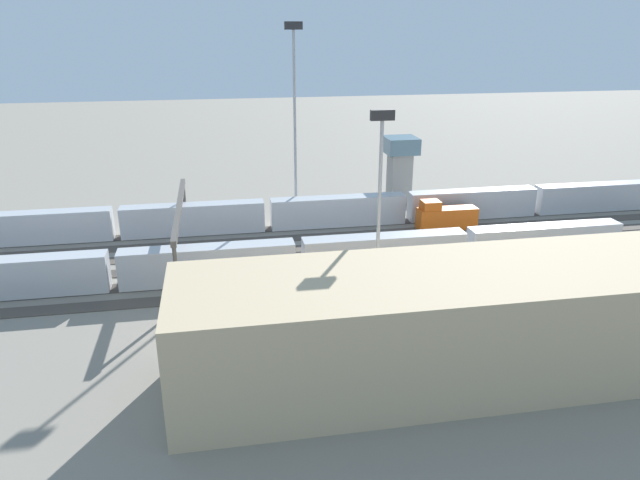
{
  "coord_description": "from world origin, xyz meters",
  "views": [
    {
      "loc": [
        20.66,
        80.97,
        32.57
      ],
      "look_at": [
        6.13,
        0.73,
        2.5
      ],
      "focal_mm": 32.96,
      "sensor_mm": 36.0,
      "label": 1
    }
  ],
  "objects": [
    {
      "name": "maintenance_shed",
      "position": [
        -3.66,
        34.03,
        5.52
      ],
      "size": [
        59.01,
        14.22,
        11.04
      ],
      "primitive_type": "cube",
      "color": "tan",
      "rests_on": "ground_plane"
    },
    {
      "name": "track_bed_4",
      "position": [
        0.0,
        7.5,
        0.06
      ],
      "size": [
        140.0,
        2.8,
        0.12
      ],
      "primitive_type": "cube",
      "color": "#3D3833",
      "rests_on": "ground_plane"
    },
    {
      "name": "light_mast_0",
      "position": [
        7.53,
        -14.59,
        20.43
      ],
      "size": [
        2.8,
        0.7,
        32.94
      ],
      "color": "#9EA0A5",
      "rests_on": "ground_plane"
    },
    {
      "name": "train_on_track_0",
      "position": [
        0.57,
        -12.5,
        2.62
      ],
      "size": [
        119.8,
        3.0,
        5.0
      ],
      "color": "#B7BABF",
      "rests_on": "ground_plane"
    },
    {
      "name": "light_mast_1",
      "position": [
        1.57,
        15.59,
        15.24
      ],
      "size": [
        2.8,
        0.7,
        23.4
      ],
      "color": "#9EA0A5",
      "rests_on": "ground_plane"
    },
    {
      "name": "signal_gantry",
      "position": [
        26.1,
        0.0,
        7.55
      ],
      "size": [
        0.7,
        30.0,
        8.8
      ],
      "color": "#4C4742",
      "rests_on": "ground_plane"
    },
    {
      "name": "track_bed_0",
      "position": [
        0.0,
        -12.5,
        0.06
      ],
      "size": [
        140.0,
        2.8,
        0.12
      ],
      "primitive_type": "cube",
      "color": "#3D3833",
      "rests_on": "ground_plane"
    },
    {
      "name": "track_bed_1",
      "position": [
        0.0,
        -7.5,
        0.06
      ],
      "size": [
        140.0,
        2.8,
        0.12
      ],
      "primitive_type": "cube",
      "color": "#4C443D",
      "rests_on": "ground_plane"
    },
    {
      "name": "train_on_track_4",
      "position": [
        10.33,
        7.5,
        2.62
      ],
      "size": [
        95.6,
        3.0,
        5.0
      ],
      "color": "#B7BABF",
      "rests_on": "ground_plane"
    },
    {
      "name": "track_bed_3",
      "position": [
        0.0,
        2.5,
        0.06
      ],
      "size": [
        140.0,
        2.8,
        0.12
      ],
      "primitive_type": "cube",
      "color": "#3D3833",
      "rests_on": "ground_plane"
    },
    {
      "name": "train_on_track_1",
      "position": [
        -16.72,
        -7.5,
        2.16
      ],
      "size": [
        10.0,
        3.0,
        5.0
      ],
      "color": "#D85914",
      "rests_on": "ground_plane"
    },
    {
      "name": "track_bed_5",
      "position": [
        0.0,
        12.5,
        0.06
      ],
      "size": [
        140.0,
        2.8,
        0.12
      ],
      "primitive_type": "cube",
      "color": "#4C443D",
      "rests_on": "ground_plane"
    },
    {
      "name": "control_tower",
      "position": [
        -13.98,
        -24.64,
        7.39
      ],
      "size": [
        6.0,
        6.0,
        12.58
      ],
      "color": "gray",
      "rests_on": "ground_plane"
    },
    {
      "name": "track_bed_2",
      "position": [
        0.0,
        -2.5,
        0.06
      ],
      "size": [
        140.0,
        2.8,
        0.12
      ],
      "primitive_type": "cube",
      "color": "#4C443D",
      "rests_on": "ground_plane"
    },
    {
      "name": "ground_plane",
      "position": [
        0.0,
        0.0,
        0.0
      ],
      "size": [
        400.0,
        400.0,
        0.0
      ],
      "primitive_type": "plane",
      "color": "gray"
    }
  ]
}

